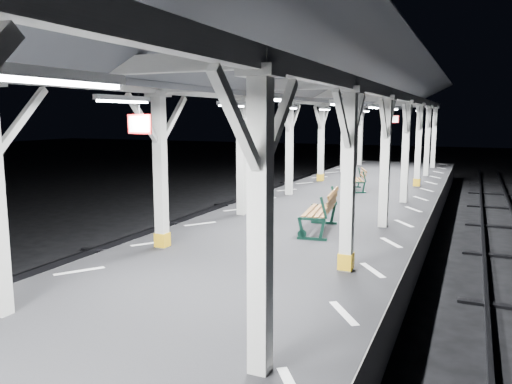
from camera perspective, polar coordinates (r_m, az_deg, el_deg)
The scene contains 7 objects.
ground at distance 8.74m, azimuth -6.78°, elevation -17.22°, with size 120.00×120.00×0.00m, color black.
platform at distance 8.53m, azimuth -6.84°, elevation -14.20°, with size 6.00×50.00×1.00m, color black.
hazard_stripes_left at distance 9.77m, azimuth -19.53°, elevation -8.51°, with size 1.00×48.00×0.01m, color silver.
hazard_stripes_right at distance 7.48m, azimuth 9.97°, elevation -13.47°, with size 1.00×48.00×0.01m, color silver.
canopy at distance 7.88m, azimuth -7.47°, elevation 14.12°, with size 5.40×49.00×4.65m.
bench_mid at distance 12.25m, azimuth 7.69°, elevation -2.02°, with size 0.95×1.97×1.03m.
bench_far at distance 19.36m, azimuth 11.67°, elevation 1.47°, with size 1.01×1.61×0.82m.
Camera 1 is at (4.03, -6.75, 3.81)m, focal length 35.00 mm.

